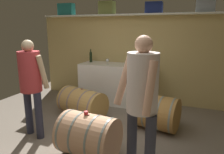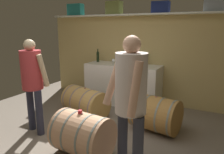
{
  "view_description": "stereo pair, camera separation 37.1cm",
  "coord_description": "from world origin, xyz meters",
  "px_view_note": "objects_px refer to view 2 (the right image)",
  "views": [
    {
      "loc": [
        1.48,
        -2.53,
        1.78
      ],
      "look_at": [
        0.17,
        0.84,
        0.94
      ],
      "focal_mm": 34.33,
      "sensor_mm": 36.0,
      "label": 1
    },
    {
      "loc": [
        1.82,
        -2.38,
        1.78
      ],
      "look_at": [
        0.17,
        0.84,
        0.94
      ],
      "focal_mm": 34.33,
      "sensor_mm": 36.0,
      "label": 2
    }
  ],
  "objects_px": {
    "toolcase_olive": "(114,8)",
    "wine_barrel_near": "(83,134)",
    "wine_barrel_far": "(85,102)",
    "wine_barrel_flank": "(155,114)",
    "toolcase_teal": "(76,10)",
    "visitor_tasting": "(130,94)",
    "work_cabinet": "(123,84)",
    "toolcase_grey": "(214,4)",
    "winemaker_pouring": "(32,77)",
    "tasting_cup": "(80,112)",
    "wine_bottle_green": "(145,59)",
    "wine_glass": "(113,60)",
    "toolcase_navy": "(161,7)",
    "wine_bottle_dark": "(98,56)"
  },
  "relations": [
    {
      "from": "toolcase_olive",
      "to": "wine_barrel_near",
      "type": "xyz_separation_m",
      "value": [
        0.73,
        -2.45,
        -1.92
      ]
    },
    {
      "from": "wine_barrel_far",
      "to": "wine_barrel_flank",
      "type": "height_order",
      "value": "wine_barrel_flank"
    },
    {
      "from": "toolcase_teal",
      "to": "visitor_tasting",
      "type": "xyz_separation_m",
      "value": [
        2.61,
        -2.58,
        -1.18
      ]
    },
    {
      "from": "work_cabinet",
      "to": "wine_barrel_far",
      "type": "height_order",
      "value": "work_cabinet"
    },
    {
      "from": "toolcase_grey",
      "to": "winemaker_pouring",
      "type": "bearing_deg",
      "value": -137.16
    },
    {
      "from": "toolcase_teal",
      "to": "wine_barrel_far",
      "type": "distance_m",
      "value": 2.54
    },
    {
      "from": "tasting_cup",
      "to": "winemaker_pouring",
      "type": "bearing_deg",
      "value": 169.57
    },
    {
      "from": "wine_bottle_green",
      "to": "wine_barrel_near",
      "type": "xyz_separation_m",
      "value": [
        -0.09,
        -2.41,
        -0.76
      ]
    },
    {
      "from": "toolcase_grey",
      "to": "winemaker_pouring",
      "type": "height_order",
      "value": "toolcase_grey"
    },
    {
      "from": "wine_glass",
      "to": "wine_barrel_near",
      "type": "xyz_separation_m",
      "value": [
        0.6,
        -2.16,
        -0.72
      ]
    },
    {
      "from": "toolcase_grey",
      "to": "wine_barrel_near",
      "type": "relative_size",
      "value": 0.43
    },
    {
      "from": "wine_glass",
      "to": "wine_barrel_near",
      "type": "bearing_deg",
      "value": -74.51
    },
    {
      "from": "toolcase_olive",
      "to": "wine_barrel_near",
      "type": "bearing_deg",
      "value": -72.61
    },
    {
      "from": "toolcase_navy",
      "to": "tasting_cup",
      "type": "relative_size",
      "value": 6.23
    },
    {
      "from": "wine_glass",
      "to": "tasting_cup",
      "type": "distance_m",
      "value": 2.26
    },
    {
      "from": "wine_barrel_far",
      "to": "tasting_cup",
      "type": "xyz_separation_m",
      "value": [
        0.73,
        -1.2,
        0.36
      ]
    },
    {
      "from": "tasting_cup",
      "to": "toolcase_olive",
      "type": "bearing_deg",
      "value": 105.79
    },
    {
      "from": "toolcase_navy",
      "to": "wine_barrel_near",
      "type": "bearing_deg",
      "value": -101.58
    },
    {
      "from": "wine_glass",
      "to": "wine_bottle_dark",
      "type": "bearing_deg",
      "value": 164.45
    },
    {
      "from": "toolcase_navy",
      "to": "wine_glass",
      "type": "bearing_deg",
      "value": -166.08
    },
    {
      "from": "wine_glass",
      "to": "toolcase_olive",
      "type": "bearing_deg",
      "value": 113.58
    },
    {
      "from": "work_cabinet",
      "to": "wine_barrel_near",
      "type": "bearing_deg",
      "value": -80.29
    },
    {
      "from": "toolcase_teal",
      "to": "wine_barrel_near",
      "type": "distance_m",
      "value": 3.61
    },
    {
      "from": "toolcase_teal",
      "to": "visitor_tasting",
      "type": "bearing_deg",
      "value": -45.77
    },
    {
      "from": "toolcase_navy",
      "to": "toolcase_grey",
      "type": "xyz_separation_m",
      "value": [
        1.03,
        0.0,
        0.02
      ]
    },
    {
      "from": "wine_bottle_green",
      "to": "visitor_tasting",
      "type": "xyz_separation_m",
      "value": [
        0.67,
        -2.54,
        -0.03
      ]
    },
    {
      "from": "toolcase_teal",
      "to": "wine_barrel_flank",
      "type": "bearing_deg",
      "value": -27.39
    },
    {
      "from": "toolcase_teal",
      "to": "wine_barrel_near",
      "type": "bearing_deg",
      "value": -54.15
    },
    {
      "from": "wine_bottle_dark",
      "to": "toolcase_grey",
      "type": "bearing_deg",
      "value": 3.45
    },
    {
      "from": "wine_bottle_green",
      "to": "wine_glass",
      "type": "bearing_deg",
      "value": -159.68
    },
    {
      "from": "toolcase_olive",
      "to": "wine_glass",
      "type": "bearing_deg",
      "value": -65.52
    },
    {
      "from": "wine_barrel_near",
      "to": "wine_barrel_far",
      "type": "xyz_separation_m",
      "value": [
        -0.76,
        1.2,
        -0.02
      ]
    },
    {
      "from": "toolcase_navy",
      "to": "wine_bottle_green",
      "type": "xyz_separation_m",
      "value": [
        -0.29,
        -0.04,
        -1.12
      ]
    },
    {
      "from": "wine_bottle_green",
      "to": "winemaker_pouring",
      "type": "height_order",
      "value": "winemaker_pouring"
    },
    {
      "from": "toolcase_navy",
      "to": "toolcase_grey",
      "type": "relative_size",
      "value": 1.01
    },
    {
      "from": "wine_barrel_near",
      "to": "visitor_tasting",
      "type": "distance_m",
      "value": 1.07
    },
    {
      "from": "toolcase_grey",
      "to": "work_cabinet",
      "type": "distance_m",
      "value": 2.52
    },
    {
      "from": "wine_barrel_flank",
      "to": "toolcase_teal",
      "type": "bearing_deg",
      "value": 163.28
    },
    {
      "from": "wine_bottle_green",
      "to": "visitor_tasting",
      "type": "bearing_deg",
      "value": -75.26
    },
    {
      "from": "work_cabinet",
      "to": "wine_bottle_dark",
      "type": "height_order",
      "value": "wine_bottle_dark"
    },
    {
      "from": "wine_bottle_dark",
      "to": "wine_barrel_near",
      "type": "bearing_deg",
      "value": -64.35
    },
    {
      "from": "wine_bottle_green",
      "to": "wine_barrel_near",
      "type": "bearing_deg",
      "value": -92.25
    },
    {
      "from": "toolcase_olive",
      "to": "toolcase_grey",
      "type": "relative_size",
      "value": 0.99
    },
    {
      "from": "wine_bottle_dark",
      "to": "wine_barrel_flank",
      "type": "height_order",
      "value": "wine_bottle_dark"
    },
    {
      "from": "wine_bottle_green",
      "to": "wine_barrel_near",
      "type": "distance_m",
      "value": 2.53
    },
    {
      "from": "toolcase_grey",
      "to": "wine_bottle_dark",
      "type": "relative_size",
      "value": 1.12
    },
    {
      "from": "work_cabinet",
      "to": "visitor_tasting",
      "type": "bearing_deg",
      "value": -64.02
    },
    {
      "from": "toolcase_olive",
      "to": "toolcase_grey",
      "type": "bearing_deg",
      "value": 0.89
    },
    {
      "from": "wine_barrel_far",
      "to": "tasting_cup",
      "type": "relative_size",
      "value": 18.4
    },
    {
      "from": "toolcase_olive",
      "to": "wine_barrel_near",
      "type": "height_order",
      "value": "toolcase_olive"
    }
  ]
}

